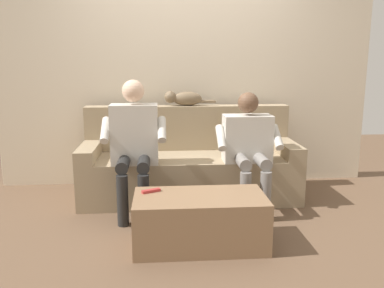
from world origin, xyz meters
The scene contains 8 objects.
ground_plane centered at (0.00, 0.60, 0.00)m, with size 8.00×8.00×0.00m, color brown.
back_wall centered at (0.00, -0.67, 1.26)m, with size 4.18×0.06×2.52m, color beige.
couch centered at (0.00, -0.16, 0.32)m, with size 2.17×0.81×0.92m.
coffee_table centered at (0.00, 1.02, 0.20)m, with size 1.00×0.52×0.40m.
person_left_seated centered at (-0.53, 0.25, 0.63)m, with size 0.61×0.58×1.11m.
person_right_seated centered at (0.53, 0.26, 0.69)m, with size 0.59×0.57×1.23m.
cat_on_backrest centered at (0.04, -0.41, 1.00)m, with size 0.55×0.13×0.16m.
remote_red centered at (0.37, 0.90, 0.41)m, with size 0.15×0.04×0.02m, color #B73333.
Camera 1 is at (0.28, 3.92, 1.41)m, focal length 37.86 mm.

